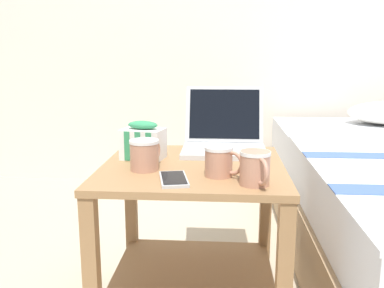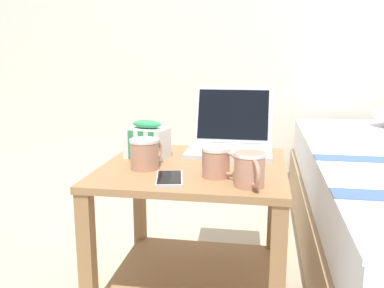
{
  "view_description": "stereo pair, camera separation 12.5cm",
  "coord_description": "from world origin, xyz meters",
  "px_view_note": "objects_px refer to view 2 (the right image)",
  "views": [
    {
      "loc": [
        0.1,
        -1.38,
        0.91
      ],
      "look_at": [
        0.0,
        -0.04,
        0.63
      ],
      "focal_mm": 40.0,
      "sensor_mm": 36.0,
      "label": 1
    },
    {
      "loc": [
        0.22,
        -1.36,
        0.91
      ],
      "look_at": [
        0.0,
        -0.04,
        0.63
      ],
      "focal_mm": 40.0,
      "sensor_mm": 36.0,
      "label": 2
    }
  ],
  "objects_px": {
    "mug_mid_center": "(250,168)",
    "cell_phone": "(169,178)",
    "mug_front_left": "(145,152)",
    "laptop": "(231,139)",
    "mug_front_right": "(217,160)",
    "snack_bag": "(147,141)"
  },
  "relations": [
    {
      "from": "laptop",
      "to": "cell_phone",
      "type": "distance_m",
      "value": 0.44
    },
    {
      "from": "mug_front_left",
      "to": "mug_mid_center",
      "type": "xyz_separation_m",
      "value": [
        0.34,
        -0.14,
        -0.0
      ]
    },
    {
      "from": "mug_mid_center",
      "to": "cell_phone",
      "type": "relative_size",
      "value": 0.78
    },
    {
      "from": "mug_front_left",
      "to": "mug_mid_center",
      "type": "relative_size",
      "value": 1.02
    },
    {
      "from": "cell_phone",
      "to": "mug_front_left",
      "type": "bearing_deg",
      "value": 132.68
    },
    {
      "from": "mug_front_right",
      "to": "cell_phone",
      "type": "relative_size",
      "value": 0.72
    },
    {
      "from": "laptop",
      "to": "cell_phone",
      "type": "height_order",
      "value": "laptop"
    },
    {
      "from": "mug_front_left",
      "to": "laptop",
      "type": "bearing_deg",
      "value": 49.82
    },
    {
      "from": "mug_mid_center",
      "to": "cell_phone",
      "type": "bearing_deg",
      "value": 174.12
    },
    {
      "from": "mug_front_right",
      "to": "laptop",
      "type": "bearing_deg",
      "value": 87.8
    },
    {
      "from": "snack_bag",
      "to": "mug_mid_center",
      "type": "bearing_deg",
      "value": -37.23
    },
    {
      "from": "mug_mid_center",
      "to": "cell_phone",
      "type": "distance_m",
      "value": 0.24
    },
    {
      "from": "mug_front_left",
      "to": "cell_phone",
      "type": "xyz_separation_m",
      "value": [
        0.1,
        -0.11,
        -0.05
      ]
    },
    {
      "from": "laptop",
      "to": "mug_front_right",
      "type": "relative_size",
      "value": 2.68
    },
    {
      "from": "cell_phone",
      "to": "snack_bag",
      "type": "bearing_deg",
      "value": 118.0
    },
    {
      "from": "laptop",
      "to": "mug_mid_center",
      "type": "bearing_deg",
      "value": -78.66
    },
    {
      "from": "laptop",
      "to": "mug_front_left",
      "type": "relative_size",
      "value": 2.45
    },
    {
      "from": "mug_front_right",
      "to": "snack_bag",
      "type": "xyz_separation_m",
      "value": [
        -0.27,
        0.2,
        0.01
      ]
    },
    {
      "from": "mug_front_right",
      "to": "cell_phone",
      "type": "distance_m",
      "value": 0.15
    },
    {
      "from": "mug_mid_center",
      "to": "snack_bag",
      "type": "xyz_separation_m",
      "value": [
        -0.37,
        0.28,
        0.01
      ]
    },
    {
      "from": "laptop",
      "to": "mug_mid_center",
      "type": "xyz_separation_m",
      "value": [
        0.09,
        -0.43,
        0.01
      ]
    },
    {
      "from": "laptop",
      "to": "cell_phone",
      "type": "xyz_separation_m",
      "value": [
        -0.15,
        -0.41,
        -0.04
      ]
    }
  ]
}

